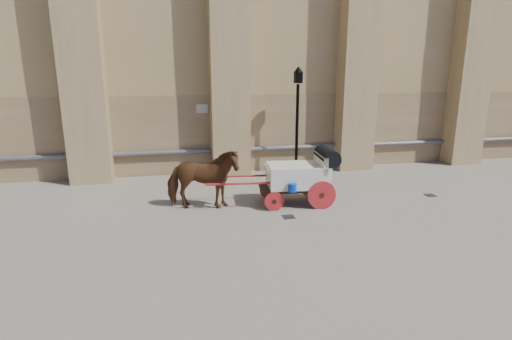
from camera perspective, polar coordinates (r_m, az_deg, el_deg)
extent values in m
plane|color=slate|center=(12.20, 3.48, -4.58)|extent=(90.00, 90.00, 0.00)
cube|color=#977858|center=(16.29, 6.58, 5.52)|extent=(44.00, 0.35, 3.00)
cylinder|color=#59595B|center=(16.14, 6.82, 3.27)|extent=(42.00, 0.18, 0.18)
cube|color=beige|center=(15.22, -7.72, 8.68)|extent=(0.42, 0.04, 0.32)
imported|color=brown|center=(11.46, -7.65, -1.32)|extent=(2.20, 1.25, 1.76)
cube|color=black|center=(11.96, 5.47, -2.45)|extent=(2.11, 1.11, 0.11)
cube|color=beige|center=(11.88, 5.95, -0.73)|extent=(1.86, 1.31, 0.65)
cube|color=beige|center=(11.95, 9.24, 1.08)|extent=(0.25, 1.16, 0.51)
cube|color=beige|center=(11.68, 2.21, 0.25)|extent=(0.42, 1.04, 0.09)
cylinder|color=black|center=(11.97, 10.13, 1.96)|extent=(0.62, 1.20, 0.52)
cylinder|color=red|center=(11.62, 9.38, -3.56)|extent=(0.83, 0.13, 0.83)
cylinder|color=red|center=(12.67, 8.01, -2.01)|extent=(0.83, 0.13, 0.83)
cylinder|color=red|center=(11.37, 2.59, -4.50)|extent=(0.56, 0.11, 0.55)
cylinder|color=red|center=(12.45, 1.79, -2.84)|extent=(0.56, 0.11, 0.55)
cylinder|color=red|center=(11.28, -1.68, -1.95)|extent=(2.21, 0.27, 0.06)
cylinder|color=red|center=(12.08, -2.00, -0.87)|extent=(2.21, 0.27, 0.06)
cylinder|color=#0839BB|center=(11.26, 5.23, -2.51)|extent=(0.24, 0.24, 0.24)
cylinder|color=black|center=(15.07, 5.86, 5.62)|extent=(0.11, 0.11, 3.40)
cone|color=black|center=(15.37, 5.72, -0.03)|extent=(0.34, 0.34, 0.34)
cube|color=black|center=(14.92, 6.05, 13.01)|extent=(0.26, 0.26, 0.40)
cone|color=black|center=(14.91, 6.08, 14.10)|extent=(0.38, 0.38, 0.23)
cube|color=black|center=(11.00, 4.68, -6.68)|extent=(0.32, 0.32, 0.01)
cube|color=black|center=(13.96, 23.63, -3.33)|extent=(0.35, 0.35, 0.01)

